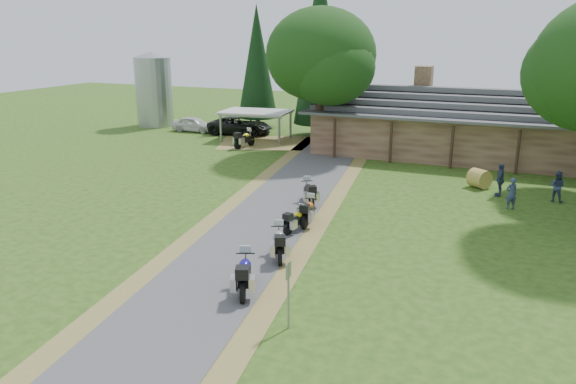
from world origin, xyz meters
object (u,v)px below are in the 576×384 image
at_px(carport, 256,125).
at_px(motorcycle_row_b, 279,241).
at_px(car_dark_suv, 240,121).
at_px(motorcycle_row_a, 244,272).
at_px(silo, 154,89).
at_px(motorcycle_row_d, 308,210).
at_px(motorcycle_row_e, 309,192).
at_px(motorcycle_carport_a, 244,138).
at_px(car_white_sedan, 194,122).
at_px(lodge, 461,121).
at_px(motorcycle_row_c, 296,219).
at_px(hay_bale, 479,178).

height_order(carport, motorcycle_row_b, carport).
relative_size(car_dark_suv, motorcycle_row_a, 2.84).
relative_size(silo, motorcycle_row_a, 3.24).
height_order(car_dark_suv, motorcycle_row_d, car_dark_suv).
bearing_deg(silo, motorcycle_row_d, -41.53).
relative_size(motorcycle_row_e, motorcycle_carport_a, 0.94).
relative_size(silo, motorcycle_carport_a, 3.25).
relative_size(carport, car_dark_suv, 0.92).
bearing_deg(car_dark_suv, car_white_sedan, 85.60).
height_order(motorcycle_row_e, motorcycle_carport_a, motorcycle_carport_a).
bearing_deg(motorcycle_carport_a, lodge, -65.49).
distance_m(motorcycle_row_b, motorcycle_carport_a, 22.04).
relative_size(carport, motorcycle_row_c, 3.28).
xyz_separation_m(lodge, motorcycle_row_b, (-4.31, -22.57, -1.76)).
distance_m(lodge, motorcycle_row_a, 26.21).
height_order(car_dark_suv, hay_bale, car_dark_suv).
relative_size(silo, car_dark_suv, 1.14).
bearing_deg(motorcycle_row_b, carport, 2.57).
height_order(silo, motorcycle_row_a, silo).
distance_m(motorcycle_row_d, hay_bale, 11.85).
xyz_separation_m(lodge, silo, (-28.06, 2.36, 0.97)).
bearing_deg(hay_bale, lodge, 103.79).
bearing_deg(motorcycle_row_d, silo, 40.47).
distance_m(motorcycle_row_d, motorcycle_row_e, 3.10).
xyz_separation_m(car_dark_suv, motorcycle_carport_a, (2.99, -4.98, -0.43)).
xyz_separation_m(motorcycle_row_d, motorcycle_row_e, (-1.07, 2.91, 0.02)).
relative_size(motorcycle_row_a, motorcycle_carport_a, 1.00).
bearing_deg(hay_bale, motorcycle_row_a, -110.22).
bearing_deg(motorcycle_row_a, car_dark_suv, 5.05).
relative_size(car_dark_suv, motorcycle_row_d, 3.10).
distance_m(car_dark_suv, motorcycle_row_b, 27.85).
bearing_deg(motorcycle_carport_a, silo, 75.88).
distance_m(lodge, motorcycle_carport_a, 16.07).
relative_size(car_white_sedan, motorcycle_row_b, 2.54).
height_order(motorcycle_row_b, hay_bale, motorcycle_row_b).
bearing_deg(motorcycle_row_c, car_white_sedan, 52.62).
relative_size(lodge, hay_bale, 19.76).
height_order(car_dark_suv, motorcycle_row_e, car_dark_suv).
bearing_deg(lodge, silo, 175.20).
bearing_deg(car_dark_suv, motorcycle_row_e, -152.38).
bearing_deg(motorcycle_row_a, carport, 2.32).
distance_m(car_white_sedan, hay_bale, 26.86).
distance_m(carport, car_dark_suv, 3.03).
relative_size(lodge, motorcycle_carport_a, 10.18).
relative_size(car_white_sedan, car_dark_suv, 0.85).
bearing_deg(car_white_sedan, motorcycle_row_e, -134.88).
bearing_deg(motorcycle_row_d, car_dark_suv, 27.13).
bearing_deg(car_white_sedan, motorcycle_row_d, -137.83).
xyz_separation_m(motorcycle_row_c, hay_bale, (6.97, 10.84, -0.03)).
distance_m(lodge, hay_bale, 9.10).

